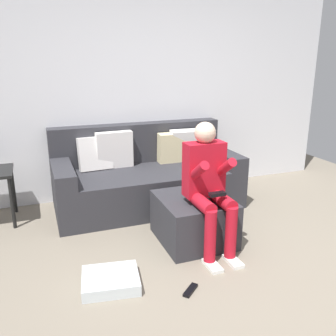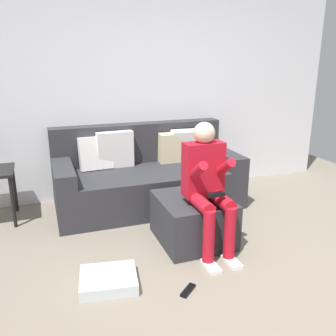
{
  "view_description": "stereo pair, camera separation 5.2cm",
  "coord_description": "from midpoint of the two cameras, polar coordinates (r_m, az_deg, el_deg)",
  "views": [
    {
      "loc": [
        -1.46,
        -2.02,
        1.68
      ],
      "look_at": [
        -0.2,
        1.35,
        0.59
      ],
      "focal_mm": 38.89,
      "sensor_mm": 36.0,
      "label": 1
    },
    {
      "loc": [
        -1.41,
        -2.04,
        1.68
      ],
      "look_at": [
        -0.2,
        1.35,
        0.59
      ],
      "focal_mm": 38.89,
      "sensor_mm": 36.0,
      "label": 2
    }
  ],
  "objects": [
    {
      "name": "ground_plane",
      "position": [
        3.0,
        12.73,
        -17.69
      ],
      "size": [
        6.37,
        6.37,
        0.0
      ],
      "primitive_type": "plane",
      "color": "slate"
    },
    {
      "name": "storage_bin",
      "position": [
        2.95,
        -9.51,
        -16.99
      ],
      "size": [
        0.48,
        0.43,
        0.09
      ],
      "primitive_type": "cube",
      "rotation": [
        0.0,
        0.0,
        -0.15
      ],
      "color": "silver",
      "rests_on": "ground_plane"
    },
    {
      "name": "couch_sectional",
      "position": [
        4.33,
        -3.86,
        -1.31
      ],
      "size": [
        2.11,
        0.98,
        0.92
      ],
      "color": "#2D2D33",
      "rests_on": "ground_plane"
    },
    {
      "name": "remote_near_ottoman",
      "position": [
        2.88,
        2.99,
        -18.58
      ],
      "size": [
        0.16,
        0.15,
        0.02
      ],
      "primitive_type": "cube",
      "rotation": [
        0.0,
        0.0,
        0.73
      ],
      "color": "black",
      "rests_on": "ground_plane"
    },
    {
      "name": "ottoman",
      "position": [
        3.49,
        3.59,
        -8.01
      ],
      "size": [
        0.64,
        0.71,
        0.43
      ],
      "primitive_type": "cube",
      "color": "#2D2D33",
      "rests_on": "ground_plane"
    },
    {
      "name": "person_seated",
      "position": [
        3.19,
        5.93,
        -2.17
      ],
      "size": [
        0.36,
        0.62,
        1.16
      ],
      "color": "red",
      "rests_on": "ground_plane"
    },
    {
      "name": "wall_back",
      "position": [
        4.65,
        -2.56,
        13.3
      ],
      "size": [
        4.9,
        0.1,
        2.79
      ],
      "primitive_type": "cube",
      "color": "silver",
      "rests_on": "ground_plane"
    }
  ]
}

